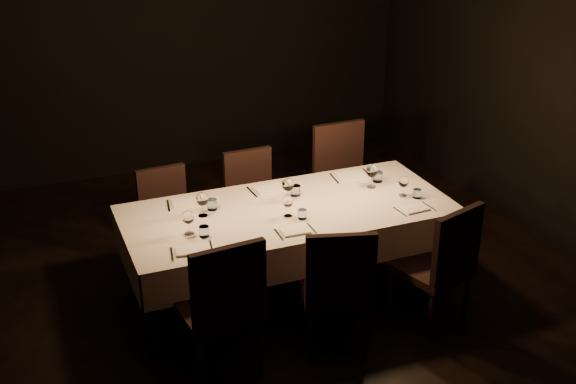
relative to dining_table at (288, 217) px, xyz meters
name	(u,v)px	position (x,y,z in m)	size (l,w,h in m)	color
room	(288,117)	(0.00, 0.00, 0.81)	(5.01, 6.01, 3.01)	black
dining_table	(288,217)	(0.00, 0.00, 0.00)	(2.52, 1.12, 0.76)	black
chair_near_left	(222,303)	(-0.78, -0.78, -0.12)	(0.55, 0.55, 1.05)	black
place_setting_near_left	(193,230)	(-0.80, -0.22, 0.15)	(0.34, 0.40, 0.18)	white
chair_near_center	(337,284)	(0.04, -0.81, -0.15)	(0.59, 0.59, 0.98)	black
place_setting_near_center	(293,213)	(-0.04, -0.22, 0.14)	(0.30, 0.39, 0.17)	white
chair_near_right	(441,261)	(0.87, -0.81, -0.14)	(0.60, 0.60, 0.99)	black
place_setting_near_right	(410,193)	(0.94, -0.22, 0.14)	(0.31, 0.39, 0.17)	white
chair_far_left	(167,214)	(-0.77, 0.82, -0.20)	(0.45, 0.45, 0.87)	black
place_setting_far_left	(200,201)	(-0.63, 0.22, 0.15)	(0.36, 0.41, 0.19)	white
chair_far_center	(253,197)	(0.00, 0.83, -0.18)	(0.45, 0.45, 0.91)	black
place_setting_far_center	(284,187)	(0.05, 0.22, 0.15)	(0.36, 0.42, 0.20)	white
chair_far_right	(344,177)	(0.87, 0.80, -0.12)	(0.52, 0.52, 1.05)	black
place_setting_far_right	(367,174)	(0.79, 0.22, 0.15)	(0.37, 0.42, 0.20)	white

